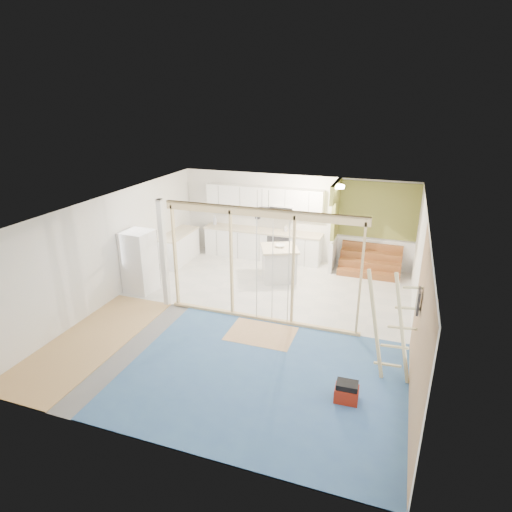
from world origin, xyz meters
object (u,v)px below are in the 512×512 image
(island, at_px, (279,264))
(toolbox, at_px, (347,392))
(fridge, at_px, (140,262))
(ladder, at_px, (392,327))

(island, bearing_deg, toolbox, -84.55)
(fridge, relative_size, ladder, 0.80)
(fridge, bearing_deg, island, 35.73)
(ladder, bearing_deg, island, 145.31)
(fridge, distance_m, island, 3.67)
(island, distance_m, toolbox, 5.10)
(ladder, bearing_deg, fridge, 179.44)
(island, relative_size, ladder, 0.63)
(fridge, relative_size, island, 1.28)
(toolbox, xyz_separation_m, ladder, (0.59, 0.88, 0.85))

